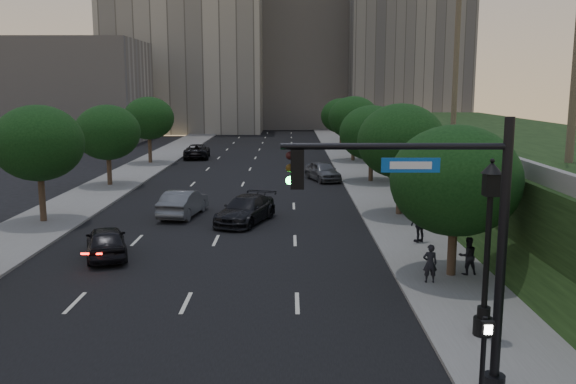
{
  "coord_description": "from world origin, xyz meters",
  "views": [
    {
      "loc": [
        3.73,
        -15.86,
        7.7
      ],
      "look_at": [
        3.66,
        7.74,
        3.6
      ],
      "focal_mm": 38.0,
      "sensor_mm": 36.0,
      "label": 1
    }
  ],
  "objects_px": {
    "pedestrian_b": "(468,256)",
    "sedan_far_left": "(197,151)",
    "sedan_near_left": "(106,242)",
    "traffic_signal_mast": "(457,254)",
    "street_lamp": "(487,257)",
    "pedestrian_a": "(430,263)",
    "pedestrian_c": "(420,224)",
    "sedan_near_right": "(246,210)",
    "sedan_far_right": "(323,171)",
    "sedan_mid_left": "(183,203)"
  },
  "relations": [
    {
      "from": "street_lamp",
      "to": "sedan_near_right",
      "type": "xyz_separation_m",
      "value": [
        -8.46,
        16.23,
        -1.87
      ]
    },
    {
      "from": "sedan_mid_left",
      "to": "pedestrian_c",
      "type": "bearing_deg",
      "value": 161.19
    },
    {
      "from": "pedestrian_a",
      "to": "pedestrian_c",
      "type": "distance_m",
      "value": 6.32
    },
    {
      "from": "sedan_far_left",
      "to": "pedestrian_a",
      "type": "relative_size",
      "value": 3.7
    },
    {
      "from": "sedan_near_left",
      "to": "pedestrian_b",
      "type": "relative_size",
      "value": 2.79
    },
    {
      "from": "sedan_far_right",
      "to": "sedan_near_left",
      "type": "bearing_deg",
      "value": -133.93
    },
    {
      "from": "sedan_near_right",
      "to": "pedestrian_a",
      "type": "relative_size",
      "value": 3.46
    },
    {
      "from": "pedestrian_a",
      "to": "sedan_far_right",
      "type": "bearing_deg",
      "value": -82.43
    },
    {
      "from": "sedan_near_left",
      "to": "sedan_near_right",
      "type": "bearing_deg",
      "value": -147.46
    },
    {
      "from": "traffic_signal_mast",
      "to": "street_lamp",
      "type": "distance_m",
      "value": 3.98
    },
    {
      "from": "sedan_mid_left",
      "to": "pedestrian_c",
      "type": "relative_size",
      "value": 2.62
    },
    {
      "from": "sedan_far_right",
      "to": "pedestrian_a",
      "type": "bearing_deg",
      "value": -102.33
    },
    {
      "from": "pedestrian_b",
      "to": "sedan_far_left",
      "type": "bearing_deg",
      "value": -75.63
    },
    {
      "from": "pedestrian_a",
      "to": "pedestrian_c",
      "type": "relative_size",
      "value": 0.82
    },
    {
      "from": "traffic_signal_mast",
      "to": "sedan_far_left",
      "type": "distance_m",
      "value": 53.23
    },
    {
      "from": "pedestrian_c",
      "to": "traffic_signal_mast",
      "type": "bearing_deg",
      "value": 52.95
    },
    {
      "from": "sedan_mid_left",
      "to": "pedestrian_a",
      "type": "relative_size",
      "value": 3.2
    },
    {
      "from": "sedan_mid_left",
      "to": "pedestrian_c",
      "type": "xyz_separation_m",
      "value": [
        12.78,
        -6.73,
        0.28
      ]
    },
    {
      "from": "traffic_signal_mast",
      "to": "street_lamp",
      "type": "height_order",
      "value": "traffic_signal_mast"
    },
    {
      "from": "sedan_near_right",
      "to": "sedan_far_right",
      "type": "height_order",
      "value": "sedan_far_right"
    },
    {
      "from": "sedan_far_right",
      "to": "pedestrian_b",
      "type": "xyz_separation_m",
      "value": [
        4.49,
        -25.91,
        0.13
      ]
    },
    {
      "from": "sedan_near_left",
      "to": "sedan_far_right",
      "type": "height_order",
      "value": "sedan_far_right"
    },
    {
      "from": "pedestrian_b",
      "to": "sedan_near_left",
      "type": "bearing_deg",
      "value": -18.95
    },
    {
      "from": "sedan_near_left",
      "to": "pedestrian_a",
      "type": "distance_m",
      "value": 14.39
    },
    {
      "from": "sedan_near_left",
      "to": "pedestrian_b",
      "type": "height_order",
      "value": "pedestrian_b"
    },
    {
      "from": "sedan_near_left",
      "to": "pedestrian_a",
      "type": "bearing_deg",
      "value": 145.73
    },
    {
      "from": "pedestrian_b",
      "to": "pedestrian_c",
      "type": "bearing_deg",
      "value": -88.99
    },
    {
      "from": "traffic_signal_mast",
      "to": "sedan_near_left",
      "type": "xyz_separation_m",
      "value": [
        -12.44,
        12.48,
        -2.93
      ]
    },
    {
      "from": "sedan_near_left",
      "to": "pedestrian_a",
      "type": "relative_size",
      "value": 2.84
    },
    {
      "from": "sedan_near_left",
      "to": "sedan_far_left",
      "type": "bearing_deg",
      "value": -105.57
    },
    {
      "from": "sedan_near_right",
      "to": "pedestrian_c",
      "type": "relative_size",
      "value": 2.83
    },
    {
      "from": "sedan_near_right",
      "to": "pedestrian_c",
      "type": "distance_m",
      "value": 10.16
    },
    {
      "from": "sedan_far_left",
      "to": "pedestrian_a",
      "type": "distance_m",
      "value": 45.5
    },
    {
      "from": "pedestrian_c",
      "to": "sedan_near_right",
      "type": "bearing_deg",
      "value": -56.9
    },
    {
      "from": "sedan_mid_left",
      "to": "sedan_far_left",
      "type": "bearing_deg",
      "value": -74.07
    },
    {
      "from": "sedan_mid_left",
      "to": "sedan_far_left",
      "type": "height_order",
      "value": "sedan_mid_left"
    },
    {
      "from": "sedan_far_right",
      "to": "sedan_far_left",
      "type": "bearing_deg",
      "value": 110.76
    },
    {
      "from": "sedan_mid_left",
      "to": "pedestrian_c",
      "type": "distance_m",
      "value": 14.44
    },
    {
      "from": "traffic_signal_mast",
      "to": "street_lamp",
      "type": "relative_size",
      "value": 1.25
    },
    {
      "from": "sedan_near_right",
      "to": "pedestrian_c",
      "type": "bearing_deg",
      "value": -9.45
    },
    {
      "from": "traffic_signal_mast",
      "to": "sedan_near_left",
      "type": "height_order",
      "value": "traffic_signal_mast"
    },
    {
      "from": "sedan_far_right",
      "to": "pedestrian_c",
      "type": "distance_m",
      "value": 21.02
    },
    {
      "from": "sedan_near_right",
      "to": "street_lamp",
      "type": "bearing_deg",
      "value": -43.17
    },
    {
      "from": "sedan_far_left",
      "to": "sedan_far_right",
      "type": "height_order",
      "value": "sedan_far_right"
    },
    {
      "from": "street_lamp",
      "to": "sedan_far_right",
      "type": "height_order",
      "value": "street_lamp"
    },
    {
      "from": "sedan_near_left",
      "to": "pedestrian_a",
      "type": "height_order",
      "value": "pedestrian_a"
    },
    {
      "from": "traffic_signal_mast",
      "to": "sedan_far_right",
      "type": "distance_m",
      "value": 35.55
    },
    {
      "from": "sedan_far_left",
      "to": "sedan_far_right",
      "type": "relative_size",
      "value": 1.21
    },
    {
      "from": "pedestrian_b",
      "to": "pedestrian_c",
      "type": "relative_size",
      "value": 0.83
    },
    {
      "from": "traffic_signal_mast",
      "to": "pedestrian_b",
      "type": "distance_m",
      "value": 10.37
    }
  ]
}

